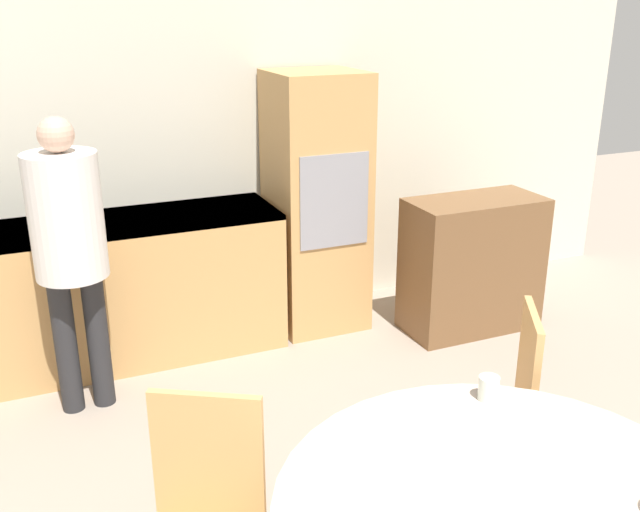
{
  "coord_description": "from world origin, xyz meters",
  "views": [
    {
      "loc": [
        -1.11,
        0.21,
        2.14
      ],
      "look_at": [
        0.02,
        2.83,
        1.11
      ],
      "focal_mm": 40.0,
      "sensor_mm": 36.0,
      "label": 1
    }
  ],
  "objects_px": {
    "sideboard": "(472,264)",
    "person_standing": "(69,237)",
    "chair_far_right": "(503,404)",
    "cup": "(489,388)",
    "oven_unit": "(316,203)"
  },
  "relations": [
    {
      "from": "chair_far_right",
      "to": "cup",
      "type": "bearing_deg",
      "value": -16.75
    },
    {
      "from": "sideboard",
      "to": "person_standing",
      "type": "relative_size",
      "value": 0.57
    },
    {
      "from": "oven_unit",
      "to": "sideboard",
      "type": "bearing_deg",
      "value": -28.6
    },
    {
      "from": "person_standing",
      "to": "cup",
      "type": "distance_m",
      "value": 2.25
    },
    {
      "from": "oven_unit",
      "to": "cup",
      "type": "height_order",
      "value": "oven_unit"
    },
    {
      "from": "chair_far_right",
      "to": "person_standing",
      "type": "distance_m",
      "value": 2.28
    },
    {
      "from": "person_standing",
      "to": "sideboard",
      "type": "bearing_deg",
      "value": 0.66
    },
    {
      "from": "oven_unit",
      "to": "person_standing",
      "type": "xyz_separation_m",
      "value": [
        -1.61,
        -0.53,
        0.13
      ]
    },
    {
      "from": "oven_unit",
      "to": "sideboard",
      "type": "relative_size",
      "value": 1.88
    },
    {
      "from": "oven_unit",
      "to": "cup",
      "type": "distance_m",
      "value": 2.4
    },
    {
      "from": "oven_unit",
      "to": "chair_far_right",
      "type": "bearing_deg",
      "value": -91.05
    },
    {
      "from": "chair_far_right",
      "to": "person_standing",
      "type": "xyz_separation_m",
      "value": [
        -1.57,
        1.58,
        0.47
      ]
    },
    {
      "from": "sideboard",
      "to": "chair_far_right",
      "type": "bearing_deg",
      "value": -120.87
    },
    {
      "from": "sideboard",
      "to": "person_standing",
      "type": "bearing_deg",
      "value": -179.34
    },
    {
      "from": "chair_far_right",
      "to": "cup",
      "type": "distance_m",
      "value": 0.48
    }
  ]
}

